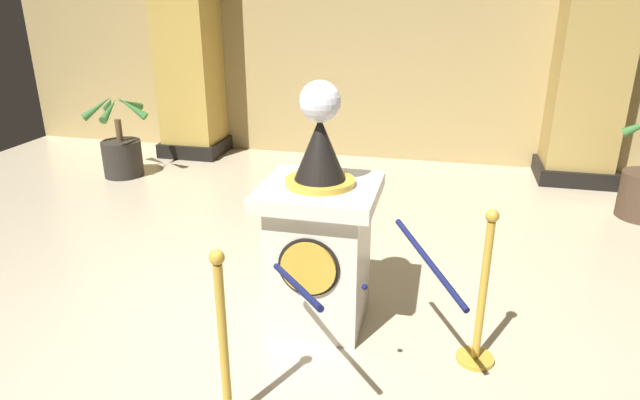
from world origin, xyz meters
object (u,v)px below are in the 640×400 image
at_px(pedestal_clock, 320,236).
at_px(stanchion_far, 481,311).
at_px(potted_palm_left, 121,150).
at_px(stanchion_near, 225,366).

distance_m(pedestal_clock, stanchion_far, 1.16).
xyz_separation_m(pedestal_clock, potted_palm_left, (-3.25, 2.66, -0.33)).
distance_m(stanchion_near, potted_palm_left, 4.81).
distance_m(stanchion_near, stanchion_far, 1.61).
relative_size(stanchion_near, potted_palm_left, 0.98).
relative_size(pedestal_clock, stanchion_far, 1.63).
xyz_separation_m(stanchion_near, stanchion_far, (1.35, 0.87, 0.00)).
xyz_separation_m(stanchion_near, potted_palm_left, (-2.98, 3.77, -0.03)).
distance_m(pedestal_clock, potted_palm_left, 4.21).
distance_m(pedestal_clock, stanchion_near, 1.17).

